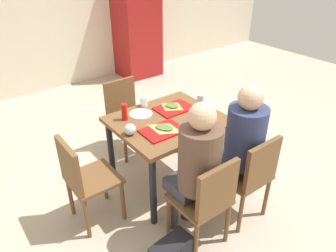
{
  "coord_description": "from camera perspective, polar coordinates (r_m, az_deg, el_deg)",
  "views": [
    {
      "loc": [
        -1.57,
        -2.06,
        2.17
      ],
      "look_at": [
        0.0,
        0.0,
        0.67
      ],
      "focal_mm": 34.01,
      "sensor_mm": 36.0,
      "label": 1
    }
  ],
  "objects": [
    {
      "name": "ground_plane",
      "position": [
        3.39,
        0.0,
        -10.04
      ],
      "size": [
        10.0,
        10.0,
        0.02
      ],
      "primitive_type": "cube",
      "color": "#B7A893"
    },
    {
      "name": "plastic_cup_b",
      "position": [
        2.71,
        5.07,
        -0.61
      ],
      "size": [
        0.07,
        0.07,
        0.1
      ],
      "primitive_type": "cylinder",
      "color": "white",
      "rests_on": "main_table"
    },
    {
      "name": "chair_left_end",
      "position": [
        2.75,
        -14.95,
        -8.78
      ],
      "size": [
        0.4,
        0.4,
        0.85
      ],
      "color": "brown",
      "rests_on": "ground_plane"
    },
    {
      "name": "paper_plate_near_edge",
      "position": [
        2.89,
        5.18,
        0.4
      ],
      "size": [
        0.22,
        0.22,
        0.01
      ],
      "primitive_type": "cylinder",
      "color": "white",
      "rests_on": "main_table"
    },
    {
      "name": "soda_can",
      "position": [
        3.19,
        5.82,
        4.57
      ],
      "size": [
        0.07,
        0.07,
        0.12
      ],
      "primitive_type": "cylinder",
      "color": "#B7BCC6",
      "rests_on": "main_table"
    },
    {
      "name": "pizza_slice_b",
      "position": [
        3.15,
        0.72,
        3.64
      ],
      "size": [
        0.21,
        0.23,
        0.02
      ],
      "color": "#C68C47",
      "rests_on": "tray_red_far"
    },
    {
      "name": "paper_plate_center",
      "position": [
        3.05,
        -4.9,
        2.18
      ],
      "size": [
        0.22,
        0.22,
        0.01
      ],
      "primitive_type": "cylinder",
      "color": "white",
      "rests_on": "main_table"
    },
    {
      "name": "pizza_slice_a",
      "position": [
        2.77,
        -0.64,
        -0.31
      ],
      "size": [
        0.25,
        0.28,
        0.02
      ],
      "color": "#DBAD60",
      "rests_on": "tray_red_near"
    },
    {
      "name": "person_in_red",
      "position": [
        2.4,
        5.03,
        -6.73
      ],
      "size": [
        0.32,
        0.42,
        1.26
      ],
      "color": "#383842",
      "rests_on": "ground_plane"
    },
    {
      "name": "tray_red_far",
      "position": [
        3.14,
        1.11,
        3.2
      ],
      "size": [
        0.36,
        0.27,
        0.02
      ],
      "primitive_type": "cube",
      "rotation": [
        0.0,
        0.0,
        -0.02
      ],
      "color": "#B21414",
      "rests_on": "main_table"
    },
    {
      "name": "plastic_cup_a",
      "position": [
        3.19,
        -4.32,
        4.4
      ],
      "size": [
        0.07,
        0.07,
        0.1
      ],
      "primitive_type": "cylinder",
      "color": "white",
      "rests_on": "main_table"
    },
    {
      "name": "drink_fridge",
      "position": [
        5.91,
        -5.64,
        17.96
      ],
      "size": [
        0.7,
        0.6,
        1.9
      ],
      "primitive_type": "cube",
      "color": "maroon",
      "rests_on": "ground_plane"
    },
    {
      "name": "chair_near_left",
      "position": [
        2.48,
        6.99,
        -12.83
      ],
      "size": [
        0.4,
        0.4,
        0.85
      ],
      "color": "brown",
      "rests_on": "ground_plane"
    },
    {
      "name": "main_table",
      "position": [
        3.01,
        0.0,
        -0.52
      ],
      "size": [
        0.99,
        0.85,
        0.75
      ],
      "color": "brown",
      "rests_on": "ground_plane"
    },
    {
      "name": "chair_near_right",
      "position": [
        2.77,
        14.53,
        -8.27
      ],
      "size": [
        0.4,
        0.4,
        0.85
      ],
      "color": "brown",
      "rests_on": "ground_plane"
    },
    {
      "name": "condiment_bottle",
      "position": [
        2.94,
        -7.8,
        2.52
      ],
      "size": [
        0.06,
        0.06,
        0.16
      ],
      "primitive_type": "cylinder",
      "color": "red",
      "rests_on": "main_table"
    },
    {
      "name": "person_in_brown_jacket",
      "position": [
        2.7,
        12.93,
        -2.76
      ],
      "size": [
        0.32,
        0.42,
        1.26
      ],
      "color": "#383842",
      "rests_on": "ground_plane"
    },
    {
      "name": "foil_bundle",
      "position": [
        2.72,
        -6.82,
        -0.6
      ],
      "size": [
        0.1,
        0.1,
        0.1
      ],
      "primitive_type": "sphere",
      "color": "silver",
      "rests_on": "main_table"
    },
    {
      "name": "chair_far_side",
      "position": [
        3.68,
        -7.68,
        2.65
      ],
      "size": [
        0.4,
        0.4,
        0.85
      ],
      "color": "brown",
      "rests_on": "ground_plane"
    },
    {
      "name": "tray_red_near",
      "position": [
        2.76,
        -0.99,
        -0.84
      ],
      "size": [
        0.37,
        0.27,
        0.02
      ],
      "primitive_type": "cube",
      "rotation": [
        0.0,
        0.0,
        -0.02
      ],
      "color": "#B21414",
      "rests_on": "main_table"
    },
    {
      "name": "back_wall",
      "position": [
        5.55,
        -21.86,
        20.06
      ],
      "size": [
        10.0,
        0.1,
        2.8
      ],
      "primitive_type": "cube",
      "color": "beige",
      "rests_on": "ground_plane"
    }
  ]
}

